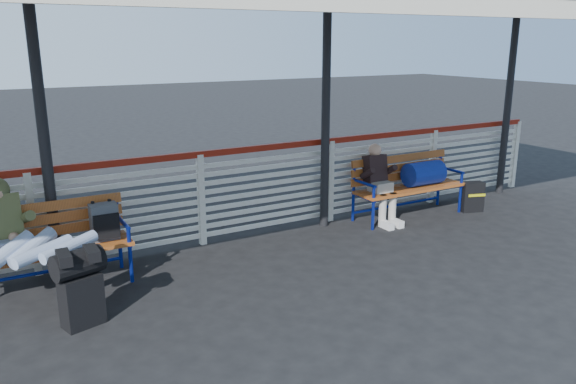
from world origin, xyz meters
TOP-DOWN VIEW (x-y plane):
  - ground at (0.00, 0.00)m, footprint 60.00×60.00m
  - fence at (0.00, 1.90)m, footprint 12.08×0.08m
  - luggage_stack at (-1.78, 0.41)m, footprint 0.50×0.37m
  - bench_left at (-1.82, 1.45)m, footprint 1.80×0.56m
  - bench_right at (3.28, 1.50)m, footprint 1.80×0.56m
  - traveler_man at (-2.12, 1.10)m, footprint 0.94×1.63m
  - companion_person at (2.59, 1.49)m, footprint 0.32×0.66m
  - suitcase_side at (4.19, 1.20)m, footprint 0.38×0.30m

SIDE VIEW (x-z plane):
  - ground at x=0.00m, z-range 0.00..0.00m
  - suitcase_side at x=4.19m, z-range 0.00..0.47m
  - luggage_stack at x=-1.78m, z-range 0.03..0.78m
  - bench_left at x=-1.82m, z-range 0.12..1.04m
  - companion_person at x=2.59m, z-range 0.02..1.17m
  - bench_right at x=3.28m, z-range 0.14..1.06m
  - fence at x=0.00m, z-range 0.04..1.28m
  - traveler_man at x=-2.12m, z-range 0.29..1.06m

